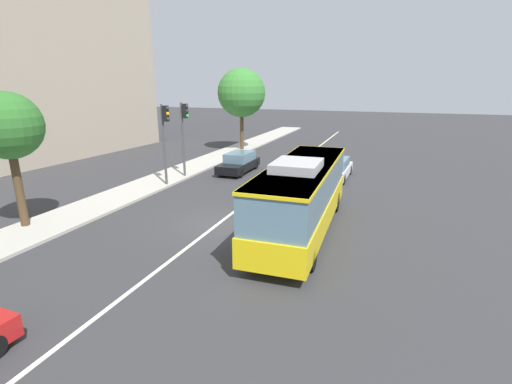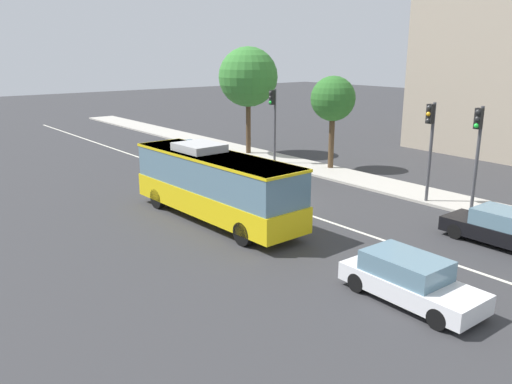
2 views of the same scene
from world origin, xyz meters
TOP-DOWN VIEW (x-y plane):
  - ground_plane at (0.00, 0.00)m, footprint 160.00×160.00m
  - sidewalk_kerb at (0.00, 7.30)m, footprint 80.00×2.92m
  - lane_centre_line at (0.00, 0.00)m, footprint 76.00×0.16m
  - transit_bus at (0.38, -3.91)m, footprint 10.07×2.79m
  - sedan_white at (10.90, -3.77)m, footprint 4.54×1.90m
  - sedan_black at (10.38, 3.33)m, footprint 4.50×1.82m
  - sedan_red at (-11.49, 1.93)m, footprint 4.57×1.99m
  - traffic_light_near_corner at (7.43, 6.11)m, footprint 0.33×0.62m
  - traffic_light_mid_block at (4.99, 6.02)m, footprint 0.34×0.62m
  - traffic_light_far_corner at (-7.09, 6.06)m, footprint 0.33×0.62m
  - street_tree_kerbside_left at (-11.09, 7.03)m, footprint 4.37×4.37m
  - street_tree_kerbside_centre at (-3.59, 8.11)m, footprint 2.90×2.90m

SIDE VIEW (x-z plane):
  - ground_plane at x=0.00m, z-range 0.00..0.00m
  - lane_centre_line at x=0.00m, z-range 0.00..0.01m
  - sidewalk_kerb at x=0.00m, z-range 0.00..0.14m
  - sedan_white at x=10.90m, z-range -0.01..1.46m
  - sedan_black at x=10.38m, z-range -0.01..1.46m
  - sedan_red at x=-11.49m, z-range -0.01..1.46m
  - transit_bus at x=0.38m, z-range 0.08..3.54m
  - traffic_light_near_corner at x=7.43m, z-range 0.96..6.16m
  - traffic_light_mid_block at x=4.99m, z-range 0.96..6.16m
  - traffic_light_far_corner at x=-7.09m, z-range 0.96..6.16m
  - street_tree_kerbside_centre at x=-3.59m, z-range 1.57..7.71m
  - street_tree_kerbside_left at x=-11.09m, z-range 1.80..9.81m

